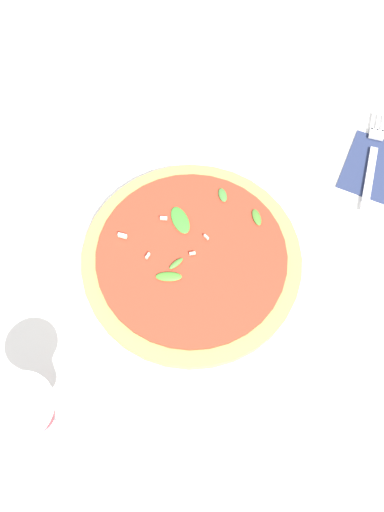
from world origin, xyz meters
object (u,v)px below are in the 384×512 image
Objects in this scene: wine_glass at (31,412)px; fork at (372,160)px; side_plate_white at (56,130)px; pizza_arugula_main at (192,260)px.

wine_glass reaches higher than fork.
wine_glass is 0.48m from side_plate_white.
pizza_arugula_main is 0.30m from wine_glass.
wine_glass is at bearing 176.64° from pizza_arugula_main.
side_plate_white is (0.36, 0.31, -0.10)m from wine_glass.
pizza_arugula_main is 0.35m from fork.
wine_glass is at bearing -138.86° from side_plate_white.
fork is 0.53m from side_plate_white.
wine_glass is (-0.29, 0.02, 0.09)m from pizza_arugula_main.
pizza_arugula_main is 2.29× the size of wine_glass.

